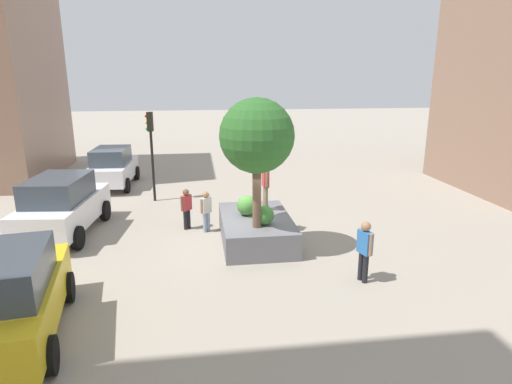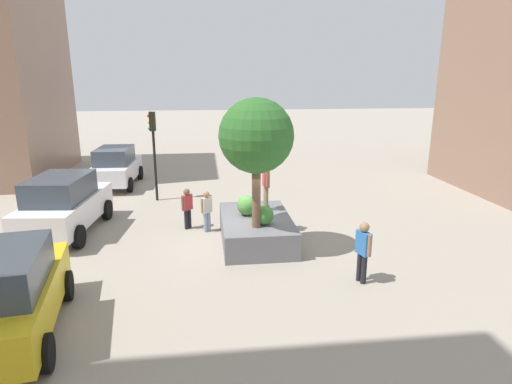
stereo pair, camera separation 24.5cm
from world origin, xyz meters
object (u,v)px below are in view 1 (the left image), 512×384
object	(u,v)px
taxi_cab	(8,297)
sedan_parked	(113,167)
police_car	(62,205)
planter_ledge	(256,229)
plaza_tree	(257,137)
skateboarder	(266,182)
passerby_with_bag	(365,247)
traffic_light_corner	(151,141)
bystander_watching	(186,206)
skateboard	(265,208)
pedestrian_crossing	(206,209)

from	to	relation	value
taxi_cab	sedan_parked	xyz separation A→B (m)	(13.75, 0.27, -0.03)
police_car	sedan_parked	world-z (taller)	police_car
planter_ledge	plaza_tree	size ratio (longest dim) A/B	0.93
sedan_parked	skateboarder	bearing A→B (deg)	-139.30
police_car	planter_ledge	bearing A→B (deg)	-103.38
plaza_tree	taxi_cab	size ratio (longest dim) A/B	0.87
taxi_cab	passerby_with_bag	bearing A→B (deg)	-79.08
police_car	traffic_light_corner	bearing A→B (deg)	-35.38
planter_ledge	skateboarder	xyz separation A→B (m)	(0.77, -0.45, 1.51)
plaza_tree	taxi_cab	world-z (taller)	plaza_tree
passerby_with_bag	police_car	bearing A→B (deg)	61.75
bystander_watching	skateboard	bearing A→B (deg)	-106.07
sedan_parked	traffic_light_corner	size ratio (longest dim) A/B	1.10
skateboard	pedestrian_crossing	xyz separation A→B (m)	(0.43, 2.15, -0.05)
plaza_tree	police_car	size ratio (longest dim) A/B	0.85
taxi_cab	pedestrian_crossing	xyz separation A→B (m)	(6.30, -4.36, -0.17)
plaza_tree	sedan_parked	size ratio (longest dim) A/B	0.92
sedan_parked	traffic_light_corner	distance (m)	4.20
skateboard	sedan_parked	bearing A→B (deg)	40.70
skateboard	sedan_parked	distance (m)	10.40
traffic_light_corner	planter_ledge	bearing A→B (deg)	-144.79
plaza_tree	bystander_watching	world-z (taller)	plaza_tree
skateboard	passerby_with_bag	size ratio (longest dim) A/B	0.46
planter_ledge	police_car	size ratio (longest dim) A/B	0.79
skateboarder	planter_ledge	bearing A→B (deg)	149.44
plaza_tree	planter_ledge	bearing A→B (deg)	-6.39
planter_ledge	police_car	xyz separation A→B (m)	(1.63, 6.84, 0.67)
planter_ledge	passerby_with_bag	distance (m)	4.33
bystander_watching	plaza_tree	bearing A→B (deg)	-138.23
sedan_parked	traffic_light_corner	xyz separation A→B (m)	(-3.01, -2.34, 1.76)
skateboarder	taxi_cab	distance (m)	8.81
police_car	pedestrian_crossing	distance (m)	5.17
plaza_tree	sedan_parked	bearing A→B (deg)	32.82
traffic_light_corner	passerby_with_bag	size ratio (longest dim) A/B	2.30
taxi_cab	police_car	size ratio (longest dim) A/B	0.97
sedan_parked	pedestrian_crossing	size ratio (longest dim) A/B	2.89
skateboard	pedestrian_crossing	size ratio (longest dim) A/B	0.53
traffic_light_corner	police_car	bearing A→B (deg)	144.62
plaza_tree	police_car	xyz separation A→B (m)	(2.61, 6.73, -2.71)
passerby_with_bag	plaza_tree	bearing A→B (deg)	47.67
plaza_tree	skateboarder	size ratio (longest dim) A/B	2.40
plaza_tree	police_car	bearing A→B (deg)	68.77
pedestrian_crossing	sedan_parked	bearing A→B (deg)	31.88
police_car	sedan_parked	size ratio (longest dim) A/B	1.09
planter_ledge	skateboard	bearing A→B (deg)	-30.56
plaza_tree	passerby_with_bag	xyz separation A→B (m)	(-2.44, -2.68, -2.80)
passerby_with_bag	pedestrian_crossing	bearing A→B (deg)	42.65
planter_ledge	pedestrian_crossing	world-z (taller)	pedestrian_crossing
pedestrian_crossing	taxi_cab	bearing A→B (deg)	145.27
bystander_watching	passerby_with_bag	bearing A→B (deg)	-135.21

